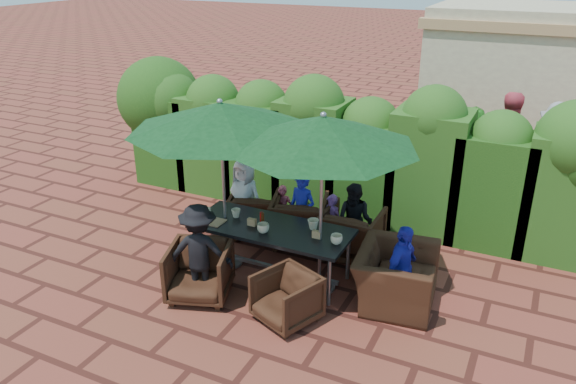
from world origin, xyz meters
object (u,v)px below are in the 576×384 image
at_px(chair_far_left, 257,211).
at_px(chair_far_right, 352,231).
at_px(dining_table, 271,232).
at_px(chair_near_right, 287,296).
at_px(umbrella_left, 220,117).
at_px(umbrella_right, 323,132).
at_px(chair_far_mid, 299,218).
at_px(chair_end_right, 396,269).
at_px(chair_near_left, 199,269).

relative_size(chair_far_left, chair_far_right, 0.97).
xyz_separation_m(dining_table, chair_near_right, (0.66, -0.88, -0.32)).
bearing_deg(dining_table, umbrella_left, -179.49).
bearing_deg(umbrella_right, umbrella_left, 179.08).
distance_m(chair_far_mid, chair_near_right, 2.03).
bearing_deg(chair_end_right, chair_far_left, 63.84).
bearing_deg(umbrella_left, chair_far_left, 93.26).
relative_size(dining_table, umbrella_left, 0.89).
bearing_deg(chair_far_mid, chair_near_right, 93.86).
height_order(umbrella_left, chair_end_right, umbrella_left).
distance_m(chair_far_mid, chair_end_right, 2.02).
height_order(chair_far_right, chair_end_right, chair_end_right).
distance_m(umbrella_right, chair_far_mid, 2.21).
height_order(chair_near_left, chair_near_right, chair_near_left).
distance_m(umbrella_left, chair_end_right, 3.02).
relative_size(dining_table, chair_far_mid, 2.59).
xyz_separation_m(umbrella_left, chair_end_right, (2.48, 0.10, -1.72)).
xyz_separation_m(umbrella_left, chair_near_left, (0.13, -0.89, -1.81)).
bearing_deg(umbrella_right, chair_far_right, 84.32).
relative_size(dining_table, chair_far_left, 2.72).
xyz_separation_m(chair_far_left, chair_far_right, (1.63, -0.04, 0.01)).
bearing_deg(chair_far_left, chair_far_mid, 162.44).
bearing_deg(chair_far_mid, chair_end_right, 136.30).
xyz_separation_m(chair_far_left, chair_near_left, (0.18, -1.90, -0.01)).
xyz_separation_m(dining_table, chair_far_right, (0.84, 0.97, -0.25)).
bearing_deg(dining_table, chair_near_left, -124.00).
bearing_deg(chair_far_right, umbrella_right, 84.35).
distance_m(umbrella_left, chair_far_left, 2.07).
distance_m(dining_table, chair_far_mid, 1.05).
distance_m(umbrella_right, chair_far_left, 2.58).
distance_m(chair_near_right, chair_end_right, 1.47).
xyz_separation_m(dining_table, chair_near_left, (-0.60, -0.89, -0.27)).
relative_size(chair_far_left, chair_near_left, 1.01).
height_order(chair_far_left, chair_near_right, chair_far_left).
relative_size(chair_far_mid, chair_far_right, 1.02).
xyz_separation_m(dining_table, umbrella_right, (0.74, -0.03, 1.54)).
distance_m(chair_far_left, chair_far_right, 1.63).
height_order(chair_far_right, chair_near_left, chair_far_right).
height_order(umbrella_right, chair_near_left, umbrella_right).
xyz_separation_m(chair_far_left, chair_near_right, (1.45, -1.89, -0.06)).
distance_m(chair_far_right, chair_end_right, 1.26).
bearing_deg(umbrella_right, chair_end_right, 7.24).
xyz_separation_m(umbrella_left, umbrella_right, (1.47, -0.02, -0.00)).
relative_size(umbrella_right, chair_far_right, 2.92).
xyz_separation_m(umbrella_left, chair_far_mid, (0.69, 1.03, -1.78)).
relative_size(umbrella_left, chair_near_right, 3.58).
bearing_deg(umbrella_left, chair_far_mid, 56.21).
relative_size(umbrella_right, chair_near_left, 3.06).
bearing_deg(chair_end_right, chair_far_right, 39.77).
relative_size(dining_table, umbrella_right, 0.90).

